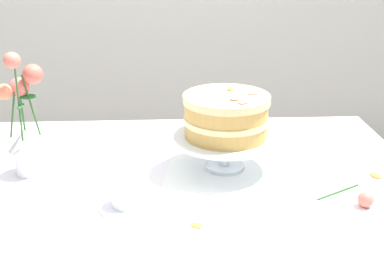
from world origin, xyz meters
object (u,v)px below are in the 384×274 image
(cake_stand, at_px, (225,142))
(teacup, at_px, (126,198))
(dining_table, at_px, (169,215))
(flower_vase, at_px, (24,127))
(layer_cake, at_px, (226,116))
(fallen_rose, at_px, (364,199))

(cake_stand, xyz_separation_m, teacup, (-0.26, -0.21, -0.06))
(dining_table, distance_m, cake_stand, 0.25)
(flower_vase, distance_m, teacup, 0.37)
(layer_cake, xyz_separation_m, flower_vase, (-0.54, -0.00, -0.02))
(flower_vase, bearing_deg, layer_cake, 0.06)
(dining_table, height_order, cake_stand, cake_stand)
(cake_stand, relative_size, fallen_rose, 2.21)
(cake_stand, bearing_deg, dining_table, -148.96)
(teacup, bearing_deg, cake_stand, 38.45)
(cake_stand, xyz_separation_m, layer_cake, (0.00, -0.00, 0.08))
(dining_table, distance_m, flower_vase, 0.46)
(dining_table, height_order, layer_cake, layer_cake)
(layer_cake, xyz_separation_m, teacup, (-0.26, -0.21, -0.13))
(layer_cake, bearing_deg, cake_stand, 143.02)
(fallen_rose, bearing_deg, layer_cake, 143.96)
(cake_stand, relative_size, teacup, 2.18)
(dining_table, height_order, teacup, teacup)
(layer_cake, relative_size, flower_vase, 0.68)
(dining_table, bearing_deg, teacup, -132.50)
(flower_vase, relative_size, fallen_rose, 2.64)
(flower_vase, bearing_deg, fallen_rose, -14.88)
(dining_table, relative_size, flower_vase, 4.03)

